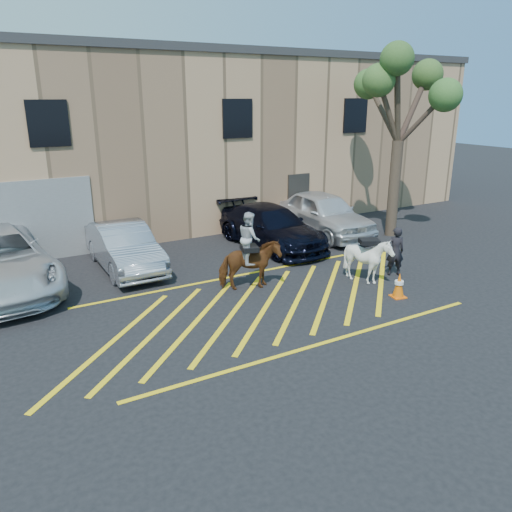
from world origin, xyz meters
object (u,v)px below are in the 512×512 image
car_white_suv (323,213)px  car_silver_sedan (124,247)px  car_blue_suv (271,227)px  traffic_cone (399,285)px  saddled_white (368,259)px  handler (395,251)px  mounted_bay (249,259)px  tree (402,89)px

car_white_suv → car_silver_sedan: bearing=-176.5°
car_blue_suv → traffic_cone: size_ratio=7.16×
car_blue_suv → saddled_white: (0.52, -4.75, -0.01)m
traffic_cone → car_white_suv: bearing=70.9°
car_white_suv → handler: size_ratio=3.26×
saddled_white → traffic_cone: 1.38m
mounted_bay → saddled_white: 3.63m
handler → tree: 6.93m
handler → mounted_bay: mounted_bay is taller
car_silver_sedan → car_white_suv: size_ratio=0.89×
car_silver_sedan → tree: size_ratio=0.62×
car_silver_sedan → car_blue_suv: size_ratio=0.87×
car_blue_suv → tree: 7.16m
traffic_cone → car_silver_sedan: bearing=133.9°
mounted_bay → tree: bearing=16.6°
saddled_white → mounted_bay: bearing=158.5°
car_blue_suv → handler: 4.96m
car_silver_sedan → tree: tree is taller
car_silver_sedan → saddled_white: (6.04, -4.96, -0.00)m
mounted_bay → saddled_white: size_ratio=1.36×
tree → car_blue_suv: bearing=168.2°
car_white_suv → mounted_bay: mounted_bay is taller
car_white_suv → handler: car_white_suv is taller
car_white_suv → tree: bearing=-31.0°
saddled_white → tree: 7.68m
car_blue_suv → car_white_suv: (2.77, 0.44, 0.11)m
car_blue_suv → mounted_bay: 4.46m
handler → mounted_bay: bearing=11.4°
car_silver_sedan → tree: 11.77m
car_silver_sedan → traffic_cone: 8.72m
car_blue_suv → saddled_white: size_ratio=3.04×
car_silver_sedan → mounted_bay: 4.51m
car_blue_suv → car_silver_sedan: bearing=174.0°
saddled_white → traffic_cone: (-0.00, -1.33, -0.38)m
car_silver_sedan → car_blue_suv: 5.53m
car_blue_suv → car_white_suv: car_white_suv is taller
car_white_suv → tree: 5.55m
saddled_white → tree: size_ratio=0.24×
tree → mounted_bay: bearing=-163.4°
car_silver_sedan → car_white_suv: car_white_suv is taller
car_blue_suv → traffic_cone: bearing=-89.0°
tree → car_silver_sedan: bearing=173.2°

